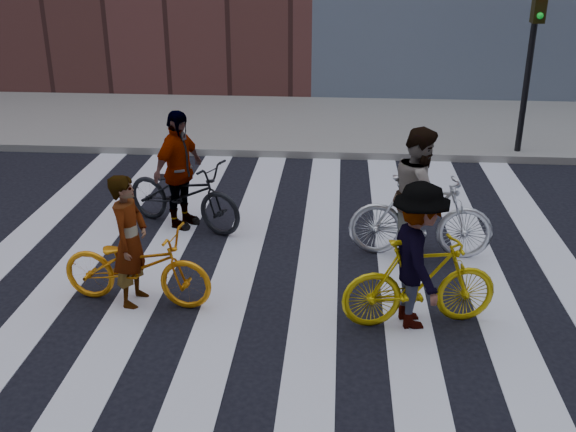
# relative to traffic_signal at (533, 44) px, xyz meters

# --- Properties ---
(ground) EXTENTS (100.00, 100.00, 0.00)m
(ground) POSITION_rel_traffic_signal_xyz_m (-4.40, -5.32, -2.28)
(ground) COLOR black
(ground) RESTS_ON ground
(sidewalk_far) EXTENTS (100.00, 5.00, 0.15)m
(sidewalk_far) POSITION_rel_traffic_signal_xyz_m (-4.40, 2.18, -2.20)
(sidewalk_far) COLOR gray
(sidewalk_far) RESTS_ON ground
(zebra_crosswalk) EXTENTS (8.25, 10.00, 0.01)m
(zebra_crosswalk) POSITION_rel_traffic_signal_xyz_m (-4.40, -5.32, -2.27)
(zebra_crosswalk) COLOR silver
(zebra_crosswalk) RESTS_ON ground
(traffic_signal) EXTENTS (0.22, 0.42, 3.33)m
(traffic_signal) POSITION_rel_traffic_signal_xyz_m (0.00, 0.00, 0.00)
(traffic_signal) COLOR black
(traffic_signal) RESTS_ON ground
(bike_yellow_left) EXTENTS (1.95, 0.89, 0.99)m
(bike_yellow_left) POSITION_rel_traffic_signal_xyz_m (-6.00, -6.25, -1.79)
(bike_yellow_left) COLOR orange
(bike_yellow_left) RESTS_ON ground
(bike_silver_mid) EXTENTS (2.00, 0.65, 1.19)m
(bike_silver_mid) POSITION_rel_traffic_signal_xyz_m (-2.45, -4.68, -1.69)
(bike_silver_mid) COLOR silver
(bike_silver_mid) RESTS_ON ground
(bike_yellow_right) EXTENTS (1.86, 0.84, 1.08)m
(bike_yellow_right) POSITION_rel_traffic_signal_xyz_m (-2.65, -6.49, -1.74)
(bike_yellow_right) COLOR gold
(bike_yellow_right) RESTS_ON ground
(bike_dark_rear) EXTENTS (2.16, 1.49, 1.08)m
(bike_dark_rear) POSITION_rel_traffic_signal_xyz_m (-5.96, -3.89, -1.74)
(bike_dark_rear) COLOR black
(bike_dark_rear) RESTS_ON ground
(rider_left) EXTENTS (0.47, 0.65, 1.65)m
(rider_left) POSITION_rel_traffic_signal_xyz_m (-6.05, -6.25, -1.46)
(rider_left) COLOR slate
(rider_left) RESTS_ON ground
(rider_mid) EXTENTS (0.75, 0.94, 1.86)m
(rider_mid) POSITION_rel_traffic_signal_xyz_m (-2.50, -4.68, -1.35)
(rider_mid) COLOR slate
(rider_mid) RESTS_ON ground
(rider_right) EXTENTS (0.85, 1.22, 1.73)m
(rider_right) POSITION_rel_traffic_signal_xyz_m (-2.70, -6.49, -1.41)
(rider_right) COLOR slate
(rider_right) RESTS_ON ground
(rider_rear) EXTENTS (0.85, 1.16, 1.83)m
(rider_rear) POSITION_rel_traffic_signal_xyz_m (-6.01, -3.89, -1.37)
(rider_rear) COLOR slate
(rider_rear) RESTS_ON ground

